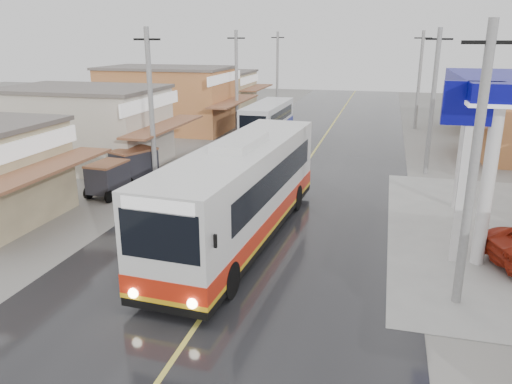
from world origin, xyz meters
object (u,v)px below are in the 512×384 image
coach_bus (242,192)px  tricycle_near (108,177)px  second_bus (268,120)px  tricycle_far (134,164)px  tyre_stack (131,201)px  cyclist (176,205)px

coach_bus → tricycle_near: 8.69m
coach_bus → tricycle_near: (-7.88, 3.55, -0.95)m
second_bus → tricycle_far: 13.88m
coach_bus → tyre_stack: (-6.08, 2.43, -1.69)m
cyclist → tyre_stack: cyclist is taller
coach_bus → tricycle_far: size_ratio=4.53×
second_bus → tyre_stack: bearing=-97.5°
coach_bus → tyre_stack: coach_bus is taller
tricycle_near → tyre_stack: size_ratio=2.56×
cyclist → tyre_stack: (-2.79, 1.20, -0.49)m
second_bus → tricycle_far: (-4.16, -13.23, -0.41)m
second_bus → tricycle_near: bearing=-104.4°
cyclist → tricycle_far: 6.48m
cyclist → tricycle_near: cyclist is taller
cyclist → second_bus: bearing=103.5°
coach_bus → cyclist: coach_bus is taller
cyclist → tricycle_far: cyclist is taller
coach_bus → tricycle_far: 9.78m
tyre_stack → second_bus: bearing=81.4°
coach_bus → tyre_stack: 6.76m
cyclist → tricycle_far: (-4.43, 4.72, 0.34)m
coach_bus → second_bus: bearing=104.0°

